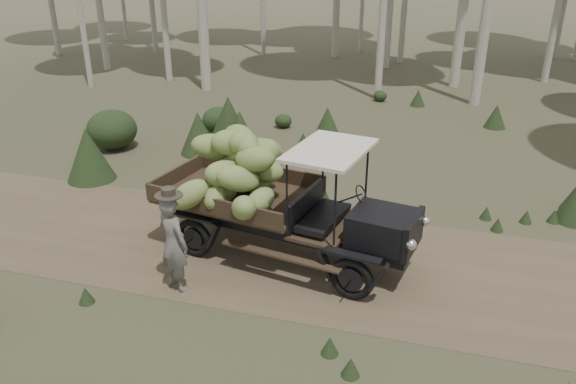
% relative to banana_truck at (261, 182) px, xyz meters
% --- Properties ---
extents(ground, '(120.00, 120.00, 0.00)m').
position_rel_banana_truck_xyz_m(ground, '(0.98, -0.01, -1.48)').
color(ground, '#473D2B').
rests_on(ground, ground).
extents(dirt_track, '(70.00, 4.00, 0.01)m').
position_rel_banana_truck_xyz_m(dirt_track, '(0.98, -0.01, -1.48)').
color(dirt_track, brown).
rests_on(dirt_track, ground).
extents(banana_truck, '(5.27, 2.77, 2.52)m').
position_rel_banana_truck_xyz_m(banana_truck, '(0.00, 0.00, 0.00)').
color(banana_truck, black).
rests_on(banana_truck, ground).
extents(farmer, '(0.76, 0.65, 1.90)m').
position_rel_banana_truck_xyz_m(farmer, '(-1.03, -1.60, -0.58)').
color(farmer, '#5C5954').
rests_on(farmer, ground).
extents(undergrowth, '(21.95, 24.70, 1.38)m').
position_rel_banana_truck_xyz_m(undergrowth, '(-0.05, -0.99, -0.94)').
color(undergrowth, '#233319').
rests_on(undergrowth, ground).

